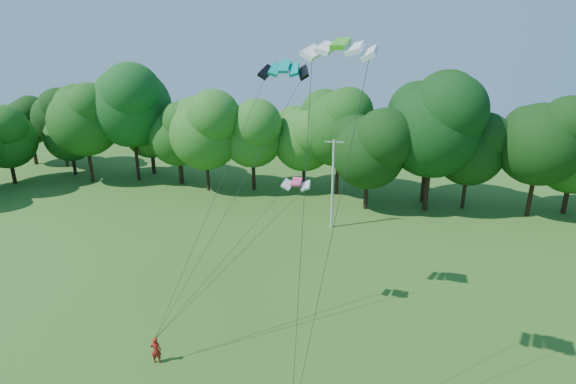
# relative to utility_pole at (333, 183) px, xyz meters

# --- Properties ---
(utility_pole) EXTENTS (1.68, 0.30, 8.40)m
(utility_pole) POSITION_rel_utility_pole_xyz_m (0.00, 0.00, 0.00)
(utility_pole) COLOR #B5B5AC
(utility_pole) RESTS_ON ground
(kite_flyer_left) EXTENTS (0.67, 0.55, 1.58)m
(kite_flyer_left) POSITION_rel_utility_pole_xyz_m (-5.43, -21.27, -3.52)
(kite_flyer_left) COLOR #A31C15
(kite_flyer_left) RESTS_ON ground
(kite_teal) EXTENTS (2.75, 1.38, 0.70)m
(kite_teal) POSITION_rel_utility_pole_xyz_m (-0.28, -14.05, 11.06)
(kite_teal) COLOR #048D84
(kite_teal) RESTS_ON ground
(kite_green) EXTENTS (2.85, 1.44, 0.46)m
(kite_green) POSITION_rel_utility_pole_xyz_m (4.09, -21.14, 12.30)
(kite_green) COLOR green
(kite_green) RESTS_ON ground
(kite_pink) EXTENTS (1.72, 0.89, 0.37)m
(kite_pink) POSITION_rel_utility_pole_xyz_m (0.55, -14.45, 4.55)
(kite_pink) COLOR #DE3D75
(kite_pink) RESTS_ON ground
(tree_back_west) EXTENTS (10.58, 10.58, 15.38)m
(tree_back_west) POSITION_rel_utility_pole_xyz_m (-26.31, 7.95, 5.29)
(tree_back_west) COLOR #2F1E13
(tree_back_west) RESTS_ON ground
(tree_back_center) EXTENTS (10.09, 10.09, 14.67)m
(tree_back_center) POSITION_rel_utility_pole_xyz_m (8.44, 7.31, 4.85)
(tree_back_center) COLOR black
(tree_back_center) RESTS_ON ground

